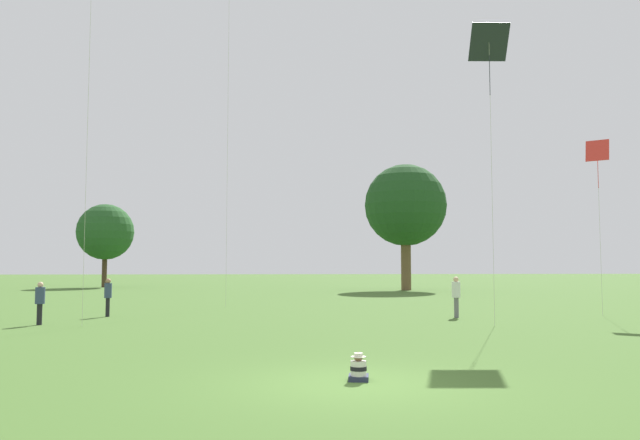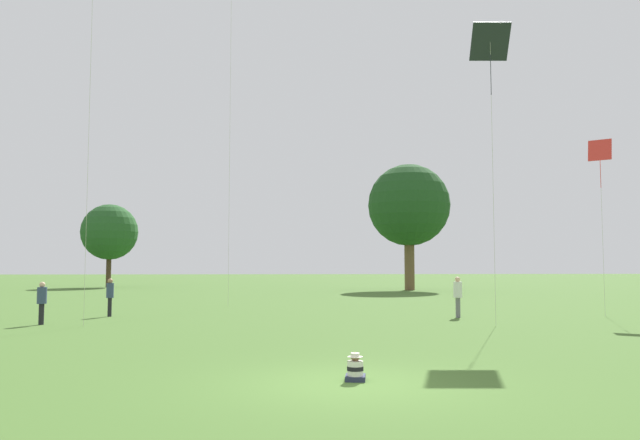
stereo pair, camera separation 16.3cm
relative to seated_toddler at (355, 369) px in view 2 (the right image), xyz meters
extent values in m
plane|color=#426628|center=(-0.12, -0.34, -0.22)|extent=(300.00, 300.00, 0.00)
cube|color=#282D47|center=(0.01, 0.06, -0.17)|extent=(0.46, 0.53, 0.10)
cylinder|color=silver|center=(0.00, -0.02, 0.02)|extent=(0.35, 0.35, 0.28)
cylinder|color=black|center=(0.00, -0.02, 0.02)|extent=(0.37, 0.37, 0.08)
sphere|color=brown|center=(0.00, -0.02, 0.24)|extent=(0.17, 0.17, 0.17)
cylinder|color=beige|center=(0.00, -0.02, 0.24)|extent=(0.29, 0.29, 0.01)
cylinder|color=beige|center=(0.00, -0.02, 0.28)|extent=(0.18, 0.18, 0.08)
cylinder|color=slate|center=(6.30, 14.07, 0.21)|extent=(0.22, 0.22, 0.85)
cylinder|color=silver|center=(6.30, 14.07, 0.96)|extent=(0.41, 0.41, 0.67)
sphere|color=#DBAD89|center=(6.30, 14.07, 1.40)|extent=(0.23, 0.23, 0.23)
cylinder|color=black|center=(-10.17, 12.17, 0.17)|extent=(0.25, 0.25, 0.78)
cylinder|color=#334260|center=(-10.17, 12.17, 0.87)|extent=(0.45, 0.45, 0.62)
sphere|color=#DBAD89|center=(-10.17, 12.17, 1.27)|extent=(0.21, 0.21, 0.21)
cylinder|color=black|center=(-8.59, 15.81, 0.19)|extent=(0.17, 0.17, 0.81)
cylinder|color=#334260|center=(-8.59, 15.81, 0.91)|extent=(0.31, 0.31, 0.64)
sphere|color=#A37556|center=(-8.59, 15.81, 1.32)|extent=(0.22, 0.22, 0.22)
cube|color=#1E2328|center=(6.60, 10.42, 10.44)|extent=(1.49, 0.86, 1.25)
cylinder|color=#1E2328|center=(6.60, 10.42, 9.17)|extent=(0.02, 0.02, 1.55)
cylinder|color=#BCB7A8|center=(6.60, 10.42, 5.12)|extent=(0.01, 0.01, 10.66)
cylinder|color=#BCB7A8|center=(-8.46, 11.62, 8.44)|extent=(0.01, 0.01, 17.30)
cube|color=red|center=(12.90, 14.26, 7.11)|extent=(0.90, 0.77, 0.96)
cylinder|color=red|center=(12.90, 14.26, 6.09)|extent=(0.02, 0.02, 1.35)
cylinder|color=#BCB7A8|center=(12.90, 14.26, 3.45)|extent=(0.01, 0.01, 7.32)
cylinder|color=#BCB7A8|center=(-3.89, 21.57, 9.72)|extent=(0.01, 0.01, 19.86)
cylinder|color=#473323|center=(-18.22, 53.46, 1.83)|extent=(0.50, 0.50, 4.09)
sphere|color=#235123|center=(-18.22, 53.46, 5.45)|extent=(5.71, 5.71, 5.71)
cylinder|color=brown|center=(10.83, 43.48, 2.61)|extent=(0.90, 0.90, 5.66)
sphere|color=#1E471E|center=(10.83, 43.48, 7.49)|extent=(7.42, 7.42, 7.42)
camera|label=1|loc=(-1.78, -12.00, 1.98)|focal=35.00mm
camera|label=2|loc=(-1.62, -12.01, 1.98)|focal=35.00mm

